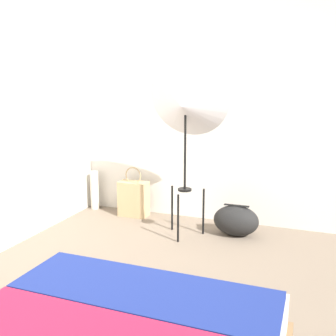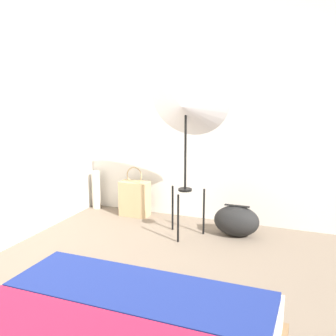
% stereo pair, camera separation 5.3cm
% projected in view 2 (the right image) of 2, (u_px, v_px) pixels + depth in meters
% --- Properties ---
extents(wall_back, '(8.00, 0.05, 2.60)m').
position_uv_depth(wall_back, '(242.00, 100.00, 3.98)').
color(wall_back, silver).
rests_on(wall_back, ground_plane).
extents(wall_side_left, '(0.05, 8.00, 2.60)m').
position_uv_depth(wall_side_left, '(9.00, 102.00, 3.45)').
color(wall_side_left, silver).
rests_on(wall_side_left, ground_plane).
extents(photo_umbrella, '(0.78, 0.48, 1.70)m').
position_uv_depth(photo_umbrella, '(186.00, 103.00, 3.60)').
color(photo_umbrella, black).
rests_on(photo_umbrella, ground_plane).
extents(tote_bag, '(0.32, 0.18, 0.56)m').
position_uv_depth(tote_bag, '(135.00, 198.00, 4.41)').
color(tote_bag, tan).
rests_on(tote_bag, ground_plane).
extents(duffel_bag, '(0.44, 0.30, 0.31)m').
position_uv_depth(duffel_bag, '(236.00, 221.00, 3.82)').
color(duffel_bag, black).
rests_on(duffel_bag, ground_plane).
extents(paper_roll, '(0.10, 0.10, 0.45)m').
position_uv_depth(paper_roll, '(96.00, 190.00, 4.67)').
color(paper_roll, beige).
rests_on(paper_roll, ground_plane).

